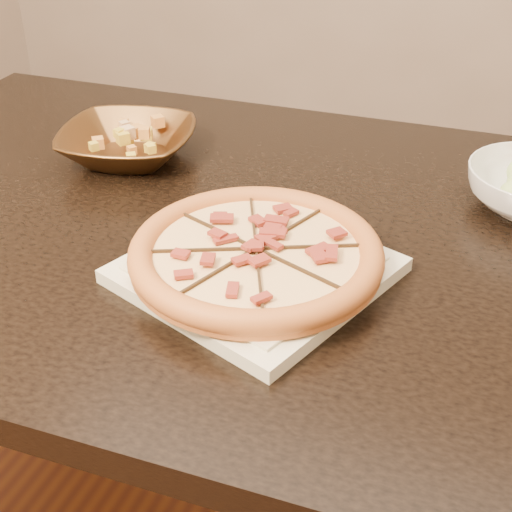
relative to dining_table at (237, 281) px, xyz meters
The scene contains 6 objects.
floor 0.67m from the dining_table, 104.51° to the left, with size 4.00×4.00×0.02m, color #32140A.
dining_table is the anchor object (origin of this frame).
plate 0.19m from the dining_table, 57.81° to the right, with size 0.35×0.35×0.02m.
pizza 0.20m from the dining_table, 57.81° to the right, with size 0.31×0.31×0.03m.
bronze_bowl 0.30m from the dining_table, 153.20° to the left, with size 0.21×0.21×0.05m, color brown.
mixed_dish 0.32m from the dining_table, 153.36° to the left, with size 0.10×0.10×0.03m.
Camera 1 is at (0.37, -0.94, 1.25)m, focal length 50.00 mm.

